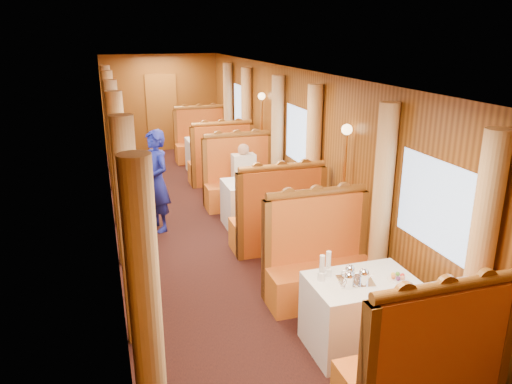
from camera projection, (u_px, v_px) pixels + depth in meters
name	position (u px, v px, depth m)	size (l,w,h in m)	color
floor	(212.00, 230.00, 8.06)	(3.00, 12.00, 0.01)	black
ceiling	(208.00, 71.00, 7.29)	(3.00, 12.00, 0.01)	silver
wall_far	(161.00, 103.00, 13.13)	(3.00, 2.50, 0.01)	brown
wall_left	(109.00, 162.00, 7.25)	(12.00, 2.50, 0.01)	brown
wall_right	(300.00, 148.00, 8.10)	(12.00, 2.50, 0.01)	brown
doorway_far	(162.00, 113.00, 13.18)	(0.80, 0.04, 2.00)	brown
table_near	(361.00, 314.00, 4.98)	(1.05, 0.72, 0.75)	white
banquette_near_fwd	(422.00, 373.00, 4.05)	(1.30, 0.55, 1.34)	#B63814
banquette_near_aft	(319.00, 266.00, 5.89)	(1.30, 0.55, 1.34)	#B63814
table_mid	(256.00, 203.00, 8.16)	(1.05, 0.72, 0.75)	white
banquette_mid_fwd	(277.00, 222.00, 7.22)	(1.30, 0.55, 1.34)	#B63814
banquette_mid_aft	(240.00, 183.00, 9.07)	(1.30, 0.55, 1.34)	#B63814
table_far	(211.00, 155.00, 11.34)	(1.05, 0.72, 0.75)	white
banquette_far_fwd	(221.00, 164.00, 10.40)	(1.30, 0.55, 1.34)	#B63814
banquette_far_aft	(202.00, 144.00, 12.24)	(1.30, 0.55, 1.34)	#B63814
tea_tray	(355.00, 281.00, 4.83)	(0.34, 0.26, 0.01)	silver
teapot_left	(349.00, 282.00, 4.70)	(0.16, 0.12, 0.13)	silver
teapot_right	(363.00, 279.00, 4.75)	(0.16, 0.12, 0.13)	silver
teapot_back	(350.00, 275.00, 4.84)	(0.15, 0.11, 0.12)	silver
fruit_plate	(398.00, 278.00, 4.87)	(0.20, 0.20, 0.05)	white
cup_inboard	(322.00, 270.00, 4.83)	(0.08, 0.08, 0.26)	white
cup_outboard	(328.00, 266.00, 4.92)	(0.08, 0.08, 0.26)	white
rose_vase_mid	(256.00, 171.00, 8.00)	(0.06, 0.06, 0.36)	silver
rose_vase_far	(209.00, 131.00, 11.19)	(0.06, 0.06, 0.36)	silver
window_left_near	(122.00, 242.00, 4.02)	(1.20, 0.90, 0.01)	#8DADD7
curtain_left_near_a	(147.00, 320.00, 3.42)	(0.22, 0.22, 2.35)	tan
curtain_left_near_b	(131.00, 235.00, 4.84)	(0.22, 0.22, 2.35)	tan
window_right_near	(435.00, 205.00, 4.86)	(1.20, 0.90, 0.01)	#8DADD7
curtain_right_near_a	(479.00, 266.00, 4.20)	(0.22, 0.22, 2.35)	tan
curtain_right_near_b	(382.00, 207.00, 5.62)	(0.22, 0.22, 2.35)	tan
window_left_mid	(109.00, 148.00, 7.20)	(1.20, 0.90, 0.01)	#8DADD7
curtain_left_mid_a	(121.00, 181.00, 6.60)	(0.22, 0.22, 2.35)	tan
curtain_left_mid_b	(116.00, 154.00, 8.02)	(0.22, 0.22, 2.35)	tan
window_right_mid	(300.00, 136.00, 8.04)	(1.20, 0.90, 0.01)	#8DADD7
curtain_right_mid_a	(313.00, 165.00, 7.38)	(0.22, 0.22, 2.35)	tan
curtain_right_mid_b	(277.00, 143.00, 8.80)	(0.22, 0.22, 2.35)	tan
window_left_far	(104.00, 112.00, 10.37)	(1.20, 0.90, 0.01)	#8DADD7
curtain_left_far_a	(112.00, 132.00, 9.78)	(0.22, 0.22, 2.35)	tan
curtain_left_far_b	(109.00, 119.00, 11.20)	(0.22, 0.22, 2.35)	tan
window_right_far	(241.00, 106.00, 11.21)	(1.20, 0.90, 0.01)	#8DADD7
curtain_right_far_a	(247.00, 124.00, 10.56)	(0.22, 0.22, 2.35)	tan
curtain_right_far_b	(228.00, 113.00, 11.98)	(0.22, 0.22, 2.35)	tan
sconce_left_fore	(122.00, 187.00, 5.65)	(0.14, 0.14, 1.95)	#BF8C3F
sconce_right_fore	(345.00, 167.00, 6.44)	(0.14, 0.14, 1.95)	#BF8C3F
sconce_left_aft	(111.00, 130.00, 8.83)	(0.14, 0.14, 1.95)	#BF8C3F
sconce_right_aft	(262.00, 122.00, 9.62)	(0.14, 0.14, 1.95)	#BF8C3F
steward	(156.00, 181.00, 7.84)	(0.59, 0.39, 1.63)	navy
passenger	(244.00, 170.00, 8.70)	(0.40, 0.44, 0.76)	beige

